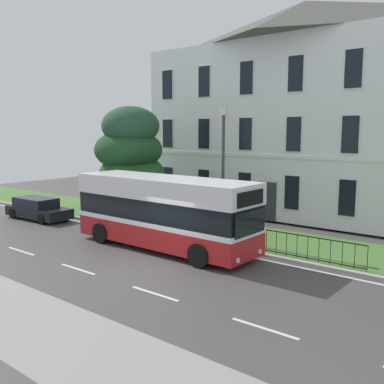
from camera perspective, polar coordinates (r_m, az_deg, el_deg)
ground_plane at (r=17.62m, az=-3.69°, el=-9.25°), size 60.00×56.00×0.18m
georgian_townhouse at (r=28.58m, az=14.09°, el=10.53°), size 18.41×8.31×12.84m
iron_verge_railing at (r=20.50m, az=1.76°, el=-4.91°), size 14.74×0.04×0.97m
evergreen_tree at (r=25.51m, az=-7.84°, el=2.71°), size 5.24×5.24×6.45m
single_decker_bus at (r=19.31m, az=-3.66°, el=-2.55°), size 8.91×2.71×3.18m
parked_hatchback_00 at (r=27.46m, az=-19.42°, el=-2.07°), size 4.45×1.92×1.27m
street_lamp_post at (r=20.14m, az=4.07°, el=3.60°), size 0.36×0.24×6.12m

